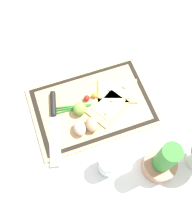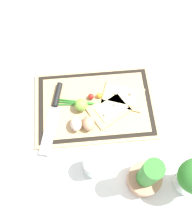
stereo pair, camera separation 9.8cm
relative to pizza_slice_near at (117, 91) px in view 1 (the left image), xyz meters
The scene contains 13 objects.
ground_plane 0.12m from the pizza_slice_near, 12.87° to the left, with size 6.00×6.00×0.00m, color white.
cutting_board 0.11m from the pizza_slice_near, 12.87° to the left, with size 0.47×0.32×0.02m.
pizza_slice_near is the anchor object (origin of this frame).
pizza_slice_far 0.08m from the pizza_slice_near, 42.92° to the left, with size 0.18×0.16×0.02m.
knife 0.27m from the pizza_slice_near, ahead, with size 0.10×0.29×0.02m.
egg_brown 0.18m from the pizza_slice_near, 37.54° to the left, with size 0.04×0.06×0.04m, color tan.
egg_pink 0.22m from the pizza_slice_near, 29.64° to the left, with size 0.04×0.06×0.04m, color beige.
lime 0.17m from the pizza_slice_near, 11.75° to the left, with size 0.05×0.05×0.05m, color #7FB742.
cherry_tomato_red 0.12m from the pizza_slice_near, ahead, with size 0.02×0.02×0.02m, color red.
cherry_tomato_yellow 0.09m from the pizza_slice_near, ahead, with size 0.02×0.02×0.02m, color gold.
scallion_bunch 0.10m from the pizza_slice_near, 14.64° to the left, with size 0.32×0.08×0.01m.
herb_pot 0.33m from the pizza_slice_near, 95.02° to the left, with size 0.11×0.11×0.21m.
sauce_jar 0.30m from the pizza_slice_near, 63.15° to the left, with size 0.07×0.07×0.09m.
Camera 1 is at (0.13, 0.42, 0.93)m, focal length 42.00 mm.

